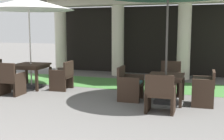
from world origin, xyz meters
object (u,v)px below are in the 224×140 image
Objects in this scene: patio_chair_near_foreground_south at (11,81)px; patio_chair_mid_right_south at (160,95)px; patio_chair_mid_right_north at (170,80)px; patio_chair_mid_right_east at (204,88)px; patio_chair_near_foreground_west at (2,73)px; patio_chair_near_foreground_east at (63,76)px; patio_table_mid_right at (166,79)px; terracotta_urn at (203,92)px; patio_umbrella_near_foreground at (29,4)px; patio_table_near_foreground at (31,67)px; patio_chair_mid_right_west at (129,85)px.

patio_chair_near_foreground_south reaches higher than patio_chair_mid_right_south.
patio_chair_mid_right_east is at bearing 134.72° from patio_chair_mid_right_north.
patio_chair_near_foreground_west is 6.15m from patio_chair_mid_right_east.
patio_chair_near_foreground_south is 1.48m from patio_chair_near_foreground_west.
patio_chair_near_foreground_west is at bearing 90.00° from patio_chair_near_foreground_east.
patio_chair_near_foreground_south is 1.06× the size of patio_chair_mid_right_south.
patio_chair_mid_right_north is at bearing 92.62° from patio_table_mid_right.
terracotta_urn is at bearing 62.33° from patio_chair_mid_right_south.
patio_umbrella_near_foreground is 4.64m from patio_table_mid_right.
patio_umbrella_near_foreground reaches higher than patio_table_near_foreground.
patio_chair_mid_right_west reaches higher than terracotta_urn.
patio_chair_mid_right_north is 1.29m from patio_chair_mid_right_west.
patio_table_near_foreground is at bearing -101.08° from patio_chair_mid_right_west.
patio_chair_near_foreground_south is 1.10× the size of patio_chair_near_foreground_west.
patio_table_near_foreground is 1.16× the size of patio_chair_mid_right_west.
patio_chair_near_foreground_east is 0.94× the size of patio_chair_near_foreground_south.
patio_chair_near_foreground_south is (0.08, -1.05, -2.12)m from patio_umbrella_near_foreground.
patio_chair_mid_right_south is at bearing 71.95° from patio_chair_near_foreground_west.
patio_chair_mid_right_east is 0.83m from terracotta_urn.
patio_chair_near_foreground_east is 2.10m from patio_chair_near_foreground_west.
patio_umbrella_near_foreground reaches higher than patio_chair_near_foreground_east.
patio_chair_mid_right_north reaches higher than patio_chair_near_foreground_south.
patio_chair_near_foreground_east is at bearing 45.06° from patio_chair_near_foreground_south.
patio_chair_mid_right_west is at bearing 45.07° from patio_chair_mid_right_north.
patio_chair_near_foreground_south is 1.02× the size of patio_table_mid_right.
patio_chair_mid_right_east is at bearing 2.62° from patio_table_mid_right.
patio_chair_mid_right_west reaches higher than patio_chair_near_foreground_west.
patio_table_mid_right is 0.94m from patio_chair_mid_right_south.
patio_chair_mid_right_south is (4.24, -1.36, -0.24)m from patio_table_near_foreground.
patio_table_near_foreground is 1.09× the size of patio_chair_mid_right_north.
patio_chair_mid_right_west is (-0.87, -0.96, -0.01)m from patio_chair_mid_right_north.
terracotta_urn is (-0.05, 0.79, -0.25)m from patio_chair_mid_right_east.
patio_chair_mid_right_south is at bearing 45.00° from patio_chair_mid_right_west.
patio_table_near_foreground is at bearing 3.81° from patio_chair_mid_right_north.
patio_chair_near_foreground_east is at bearing 153.08° from patio_chair_mid_right_south.
patio_chair_mid_right_south is at bearing -17.78° from patio_table_near_foreground.
patio_chair_near_foreground_east reaches higher than patio_table_near_foreground.
patio_umbrella_near_foreground is 2.37m from patio_chair_near_foreground_south.
patio_chair_mid_right_west is 1.29m from patio_chair_mid_right_south.
patio_chair_mid_right_south reaches higher than patio_table_mid_right.
patio_chair_near_foreground_west is 0.97× the size of patio_chair_mid_right_west.
patio_table_mid_right is at bearing 90.00° from patio_chair_mid_right_west.
patio_chair_mid_right_west is (-1.82, -0.08, -0.01)m from patio_chair_mid_right_east.
patio_chair_near_foreground_south reaches higher than patio_table_near_foreground.
patio_chair_mid_right_east is 1.82m from patio_chair_mid_right_west.
patio_chair_near_foreground_east is 0.93× the size of patio_chair_mid_right_north.
terracotta_urn is at bearing 4.32° from patio_table_near_foreground.
patio_table_near_foreground is 1.13× the size of patio_table_mid_right.
terracotta_urn is (5.05, 0.38, -0.47)m from patio_table_near_foreground.
patio_table_mid_right is 1.04× the size of patio_chair_mid_right_south.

